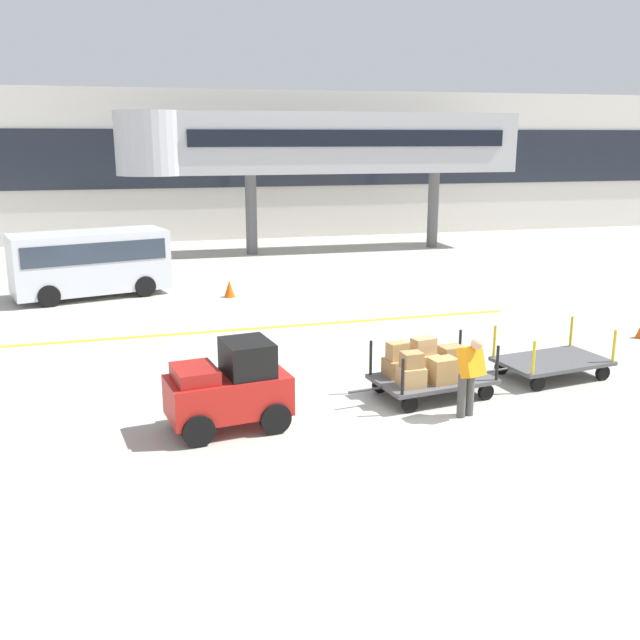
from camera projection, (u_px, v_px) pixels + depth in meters
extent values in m
plane|color=#B2ADA0|center=(418.00, 420.00, 13.18)|extent=(120.00, 120.00, 0.00)
cube|color=yellow|center=(217.00, 331.00, 19.20)|extent=(16.92, 0.73, 0.01)
cube|color=silver|center=(231.00, 165.00, 36.72)|extent=(56.28, 2.40, 7.31)
cube|color=#1E232D|center=(234.00, 158.00, 35.45)|extent=(53.47, 0.12, 2.80)
cube|color=#B7B7BC|center=(346.00, 143.00, 31.82)|extent=(15.57, 2.20, 2.60)
cylinder|color=#B7B7BC|center=(152.00, 143.00, 29.84)|extent=(3.00, 3.00, 2.60)
cube|color=black|center=(353.00, 138.00, 30.70)|extent=(14.01, 0.08, 0.70)
cylinder|color=#59595B|center=(251.00, 214.00, 31.56)|extent=(0.50, 0.50, 3.49)
cylinder|color=#59595B|center=(433.00, 210.00, 33.59)|extent=(0.50, 0.50, 3.49)
cube|color=red|center=(228.00, 395.00, 12.65)|extent=(2.25, 1.42, 0.70)
cube|color=black|center=(247.00, 357.00, 12.63)|extent=(0.95, 1.10, 0.60)
cube|color=#A51B16|center=(195.00, 374.00, 12.31)|extent=(0.84, 1.03, 0.24)
cylinder|color=black|center=(184.00, 409.00, 12.94)|extent=(0.58, 0.27, 0.56)
cylinder|color=black|center=(198.00, 430.00, 12.01)|extent=(0.58, 0.27, 0.56)
cylinder|color=black|center=(256.00, 399.00, 13.46)|extent=(0.58, 0.27, 0.56)
cylinder|color=black|center=(275.00, 418.00, 12.53)|extent=(0.58, 0.27, 0.56)
cube|color=#4C4C4F|center=(432.00, 379.00, 14.32)|extent=(2.49, 1.75, 0.08)
cylinder|color=black|center=(371.00, 358.00, 14.39)|extent=(0.06, 0.06, 0.70)
cylinder|color=black|center=(403.00, 377.00, 13.24)|extent=(0.06, 0.06, 0.70)
cylinder|color=black|center=(460.00, 346.00, 15.20)|extent=(0.06, 0.06, 0.70)
cylinder|color=black|center=(497.00, 363.00, 14.05)|extent=(0.06, 0.06, 0.70)
cylinder|color=black|center=(380.00, 385.00, 14.57)|extent=(0.33, 0.15, 0.32)
cylinder|color=black|center=(410.00, 404.00, 13.51)|extent=(0.33, 0.15, 0.32)
cylinder|color=black|center=(452.00, 374.00, 15.23)|extent=(0.33, 0.15, 0.32)
cylinder|color=black|center=(486.00, 392.00, 14.17)|extent=(0.33, 0.15, 0.32)
cylinder|color=#333333|center=(365.00, 390.00, 13.75)|extent=(0.70, 0.16, 0.05)
cube|color=olive|center=(397.00, 368.00, 14.34)|extent=(0.52, 0.56, 0.34)
cube|color=tan|center=(411.00, 376.00, 13.75)|extent=(0.49, 0.49, 0.38)
cube|color=tan|center=(423.00, 363.00, 14.56)|extent=(0.63, 0.56, 0.38)
cube|color=#A87F4C|center=(443.00, 370.00, 13.92)|extent=(0.57, 0.46, 0.49)
cube|color=#A87F4C|center=(451.00, 357.00, 14.75)|extent=(0.51, 0.45, 0.49)
cube|color=#A87F4C|center=(398.00, 351.00, 14.25)|extent=(0.45, 0.36, 0.35)
cube|color=olive|center=(412.00, 360.00, 13.67)|extent=(0.41, 0.36, 0.29)
cube|color=tan|center=(423.00, 346.00, 14.47)|extent=(0.53, 0.40, 0.34)
cube|color=#4C4C4F|center=(552.00, 361.00, 15.46)|extent=(2.49, 1.75, 0.08)
cylinder|color=gold|center=(494.00, 341.00, 15.54)|extent=(0.06, 0.06, 0.70)
cylinder|color=gold|center=(534.00, 358.00, 14.39)|extent=(0.06, 0.06, 0.70)
cylinder|color=gold|center=(571.00, 331.00, 16.35)|extent=(0.06, 0.06, 0.70)
cylinder|color=gold|center=(614.00, 346.00, 15.20)|extent=(0.06, 0.06, 0.70)
cylinder|color=black|center=(502.00, 367.00, 15.71)|extent=(0.33, 0.15, 0.32)
cylinder|color=black|center=(538.00, 384.00, 14.65)|extent=(0.33, 0.15, 0.32)
cylinder|color=black|center=(564.00, 358.00, 16.37)|extent=(0.33, 0.15, 0.32)
cylinder|color=black|center=(603.00, 373.00, 15.31)|extent=(0.33, 0.15, 0.32)
cylinder|color=#333333|center=(495.00, 371.00, 14.90)|extent=(0.70, 0.16, 0.05)
cylinder|color=#4C4C4C|center=(462.00, 396.00, 13.23)|extent=(0.16, 0.16, 0.82)
cylinder|color=#4C4C4C|center=(470.00, 394.00, 13.33)|extent=(0.16, 0.16, 0.82)
cube|color=orange|center=(471.00, 361.00, 13.03)|extent=(0.50, 0.52, 0.61)
sphere|color=tan|center=(477.00, 344.00, 12.84)|extent=(0.22, 0.22, 0.22)
cube|color=silver|center=(90.00, 261.00, 23.16)|extent=(5.13, 3.12, 1.90)
cube|color=#2D3847|center=(89.00, 249.00, 23.07)|extent=(4.77, 3.06, 0.64)
cylinder|color=black|center=(49.00, 296.00, 21.91)|extent=(0.72, 0.41, 0.68)
cylinder|color=black|center=(145.00, 286.00, 23.34)|extent=(0.72, 0.41, 0.68)
cone|color=#EA590F|center=(229.00, 289.00, 23.27)|extent=(0.36, 0.36, 0.55)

